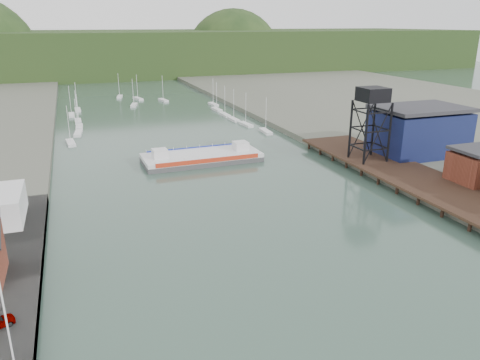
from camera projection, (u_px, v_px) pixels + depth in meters
east_pier at (413, 177)px, 93.96m from camera, size 14.00×70.00×2.45m
flagpole at (7, 326)px, 38.51m from camera, size 0.16×0.16×12.00m
lift_tower at (373, 99)px, 100.50m from camera, size 6.50×6.50×16.00m
blue_shed at (418, 131)px, 109.84m from camera, size 20.50×14.50×11.30m
marina_sailboats at (151, 114)px, 165.95m from camera, size 57.71×92.65×0.90m
distant_hills at (102, 56)px, 306.66m from camera, size 500.00×120.00×80.00m
chain_ferry at (202, 157)px, 110.43m from camera, size 27.70×11.83×3.95m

